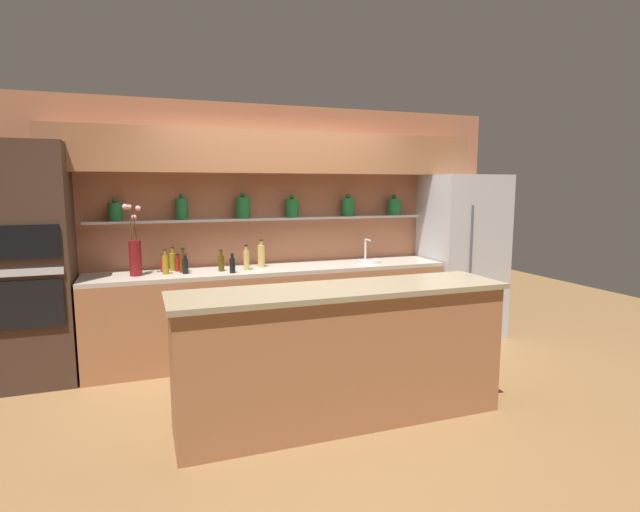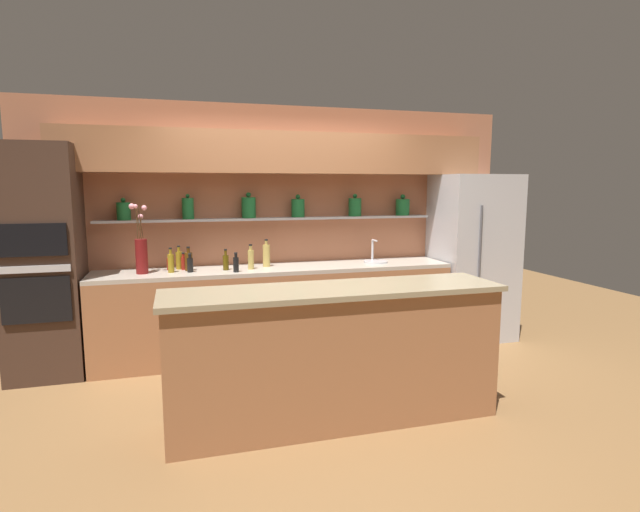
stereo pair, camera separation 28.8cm
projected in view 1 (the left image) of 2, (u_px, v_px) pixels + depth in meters
The scene contains 18 objects.
ground_plane at pixel (324, 399), 4.14m from camera, with size 12.00×12.00×0.00m, color brown.
back_wall_unit at pixel (274, 205), 5.35m from camera, with size 5.20×0.44×2.60m.
back_counter_unit at pixel (274, 311), 5.20m from camera, with size 3.66×0.62×0.92m.
island_counter at pixel (342, 354), 3.70m from camera, with size 2.49×0.61×1.02m.
refrigerator at pixel (462, 256), 5.86m from camera, with size 0.84×0.73×1.88m.
oven_tower at pixel (32, 265), 4.38m from camera, with size 0.65×0.64×2.13m.
flower_vase at pixel (135, 253), 4.63m from camera, with size 0.16×0.17×0.67m.
sink_fixture at pixel (369, 260), 5.50m from camera, with size 0.26×0.26×0.25m.
bottle_sauce_0 at pixel (178, 264), 4.90m from camera, with size 0.05×0.05×0.18m.
bottle_oil_1 at pixel (221, 263), 4.91m from camera, with size 0.06×0.06×0.21m.
bottle_sauce_2 at pixel (163, 265), 4.88m from camera, with size 0.06×0.06×0.17m.
bottle_oil_3 at pixel (165, 264), 4.73m from camera, with size 0.06×0.06×0.24m.
bottle_spirit_4 at pixel (183, 262), 4.84m from camera, with size 0.07×0.07×0.24m.
bottle_spirit_5 at pixel (246, 259), 4.97m from camera, with size 0.06×0.06×0.25m.
bottle_sauce_6 at pixel (232, 265), 4.80m from camera, with size 0.05×0.05×0.19m.
bottle_spirit_7 at pixel (261, 256), 5.15m from camera, with size 0.08×0.08×0.29m.
bottle_sauce_8 at pixel (185, 266), 4.76m from camera, with size 0.06×0.06×0.19m.
bottle_oil_9 at pixel (173, 261), 4.93m from camera, with size 0.07×0.07×0.24m.
Camera 1 is at (-1.36, -3.69, 1.75)m, focal length 28.00 mm.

